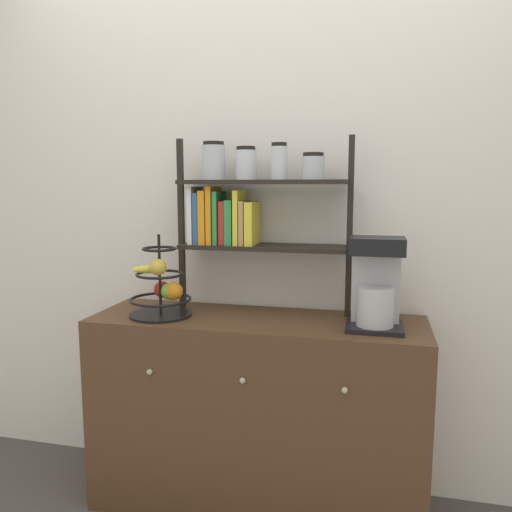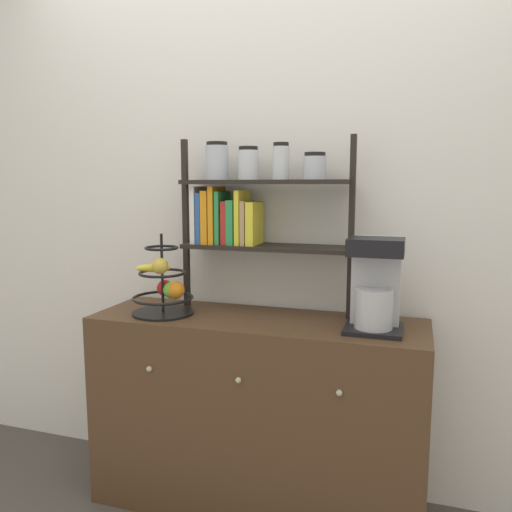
# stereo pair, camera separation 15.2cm
# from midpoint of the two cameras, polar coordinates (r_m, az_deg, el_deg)

# --- Properties ---
(wall_back) EXTENTS (7.00, 0.05, 2.60)m
(wall_back) POSITION_cam_midpoint_polar(r_m,az_deg,el_deg) (2.30, -0.33, 5.56)
(wall_back) COLOR silver
(wall_back) RESTS_ON ground_plane
(sideboard) EXTENTS (1.41, 0.46, 0.84)m
(sideboard) POSITION_cam_midpoint_polar(r_m,az_deg,el_deg) (2.26, -1.99, -17.55)
(sideboard) COLOR #4C331E
(sideboard) RESTS_ON ground_plane
(coffee_maker) EXTENTS (0.22, 0.20, 0.36)m
(coffee_maker) POSITION_cam_midpoint_polar(r_m,az_deg,el_deg) (1.98, 11.43, -3.08)
(coffee_maker) COLOR black
(coffee_maker) RESTS_ON sideboard
(fruit_stand) EXTENTS (0.27, 0.27, 0.35)m
(fruit_stand) POSITION_cam_midpoint_polar(r_m,az_deg,el_deg) (2.18, -12.66, -3.71)
(fruit_stand) COLOR black
(fruit_stand) RESTS_ON sideboard
(shelf_hutch) EXTENTS (0.78, 0.20, 0.76)m
(shelf_hutch) POSITION_cam_midpoint_polar(r_m,az_deg,el_deg) (2.19, -3.55, 5.86)
(shelf_hutch) COLOR black
(shelf_hutch) RESTS_ON sideboard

